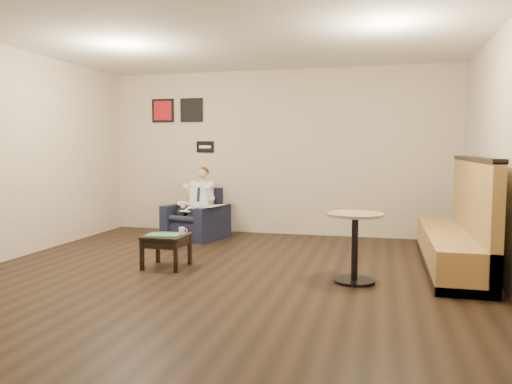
% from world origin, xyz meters
% --- Properties ---
extents(ground, '(6.00, 6.00, 0.00)m').
position_xyz_m(ground, '(0.00, 0.00, 0.00)').
color(ground, black).
rests_on(ground, ground).
extents(wall_back, '(6.00, 0.02, 2.80)m').
position_xyz_m(wall_back, '(0.00, 3.00, 1.40)').
color(wall_back, beige).
rests_on(wall_back, ground).
extents(wall_front, '(6.00, 0.02, 2.80)m').
position_xyz_m(wall_front, '(0.00, -3.00, 1.40)').
color(wall_front, beige).
rests_on(wall_front, ground).
extents(wall_left, '(0.02, 6.00, 2.80)m').
position_xyz_m(wall_left, '(-3.00, 0.00, 1.40)').
color(wall_left, beige).
rests_on(wall_left, ground).
extents(ceiling, '(6.00, 6.00, 0.02)m').
position_xyz_m(ceiling, '(0.00, 0.00, 2.80)').
color(ceiling, white).
rests_on(ceiling, wall_back).
extents(seating_sign, '(0.32, 0.02, 0.20)m').
position_xyz_m(seating_sign, '(-1.30, 2.98, 1.50)').
color(seating_sign, black).
rests_on(seating_sign, wall_back).
extents(art_print_left, '(0.42, 0.03, 0.42)m').
position_xyz_m(art_print_left, '(-2.10, 2.98, 2.15)').
color(art_print_left, '#B41622').
rests_on(art_print_left, wall_back).
extents(art_print_right, '(0.42, 0.03, 0.42)m').
position_xyz_m(art_print_right, '(-1.55, 2.98, 2.15)').
color(art_print_right, black).
rests_on(art_print_right, wall_back).
extents(armchair, '(1.03, 1.03, 0.81)m').
position_xyz_m(armchair, '(-1.20, 2.23, 0.41)').
color(armchair, black).
rests_on(armchair, ground).
extents(seated_man, '(0.72, 0.91, 1.11)m').
position_xyz_m(seated_man, '(-1.23, 2.13, 0.56)').
color(seated_man, white).
rests_on(seated_man, armchair).
extents(lap_papers, '(0.23, 0.30, 0.01)m').
position_xyz_m(lap_papers, '(-1.25, 2.05, 0.50)').
color(lap_papers, white).
rests_on(lap_papers, seated_man).
extents(newspaper, '(0.44, 0.51, 0.01)m').
position_xyz_m(newspaper, '(-0.89, 2.06, 0.55)').
color(newspaper, silver).
rests_on(newspaper, armchair).
extents(side_table, '(0.49, 0.49, 0.40)m').
position_xyz_m(side_table, '(-0.82, 0.23, 0.20)').
color(side_table, black).
rests_on(side_table, ground).
extents(green_folder, '(0.44, 0.34, 0.01)m').
position_xyz_m(green_folder, '(-0.84, 0.22, 0.41)').
color(green_folder, '#21A55A').
rests_on(green_folder, side_table).
extents(coffee_mug, '(0.07, 0.07, 0.09)m').
position_xyz_m(coffee_mug, '(-0.66, 0.34, 0.45)').
color(coffee_mug, white).
rests_on(coffee_mug, side_table).
extents(smartphone, '(0.13, 0.08, 0.01)m').
position_xyz_m(smartphone, '(-0.77, 0.38, 0.41)').
color(smartphone, black).
rests_on(smartphone, side_table).
extents(banquette, '(0.63, 2.62, 1.34)m').
position_xyz_m(banquette, '(2.59, 1.04, 0.67)').
color(banquette, '#A37B3F').
rests_on(banquette, ground).
extents(cafe_table, '(0.76, 0.76, 0.77)m').
position_xyz_m(cafe_table, '(1.48, 0.10, 0.38)').
color(cafe_table, '#9F7A56').
rests_on(cafe_table, ground).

